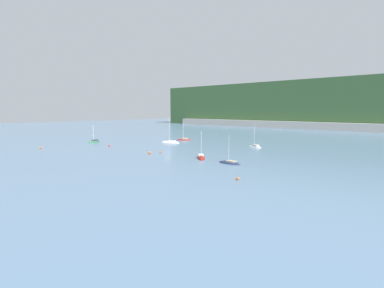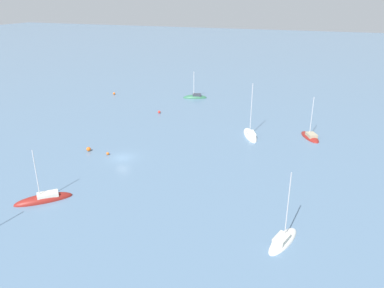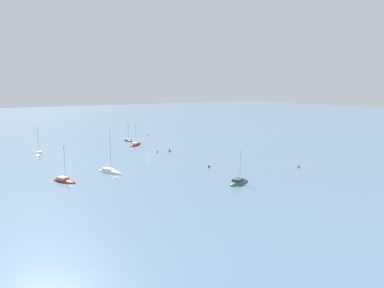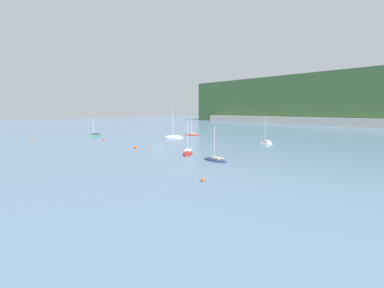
{
  "view_description": "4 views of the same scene",
  "coord_description": "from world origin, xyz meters",
  "px_view_note": "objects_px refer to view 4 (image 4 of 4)",
  "views": [
    {
      "loc": [
        78.95,
        -72.59,
        15.07
      ],
      "look_at": [
        9.1,
        2.95,
        3.26
      ],
      "focal_mm": 28.0,
      "sensor_mm": 36.0,
      "label": 1
    },
    {
      "loc": [
        57.41,
        35.97,
        29.37
      ],
      "look_at": [
        -7.78,
        11.5,
        1.58
      ],
      "focal_mm": 35.0,
      "sensor_mm": 36.0,
      "label": 2
    },
    {
      "loc": [
        -116.65,
        51.86,
        23.62
      ],
      "look_at": [
        -5.8,
        -14.15,
        2.92
      ],
      "focal_mm": 35.0,
      "sensor_mm": 36.0,
      "label": 3
    },
    {
      "loc": [
        79.16,
        -50.91,
        11.68
      ],
      "look_at": [
        8.27,
        6.66,
        1.04
      ],
      "focal_mm": 28.0,
      "sensor_mm": 36.0,
      "label": 4
    }
  ],
  "objects_px": {
    "sailboat_5": "(192,135)",
    "mooring_buoy_2": "(149,146)",
    "sailboat_3": "(188,154)",
    "sailboat_4": "(95,136)",
    "mooring_buoy_4": "(203,179)",
    "mooring_buoy_3": "(104,139)",
    "mooring_buoy_1": "(32,140)",
    "sailboat_2": "(266,143)",
    "sailboat_1": "(215,161)",
    "mooring_buoy_0": "(135,147)",
    "sailboat_0": "(174,137)"
  },
  "relations": [
    {
      "from": "sailboat_2",
      "to": "mooring_buoy_0",
      "type": "distance_m",
      "value": 44.19
    },
    {
      "from": "sailboat_2",
      "to": "mooring_buoy_2",
      "type": "distance_m",
      "value": 39.79
    },
    {
      "from": "sailboat_1",
      "to": "sailboat_4",
      "type": "distance_m",
      "value": 78.05
    },
    {
      "from": "sailboat_5",
      "to": "mooring_buoy_0",
      "type": "bearing_deg",
      "value": 91.99
    },
    {
      "from": "sailboat_1",
      "to": "mooring_buoy_0",
      "type": "distance_m",
      "value": 31.17
    },
    {
      "from": "sailboat_4",
      "to": "mooring_buoy_4",
      "type": "height_order",
      "value": "sailboat_4"
    },
    {
      "from": "mooring_buoy_0",
      "to": "sailboat_5",
      "type": "bearing_deg",
      "value": 119.94
    },
    {
      "from": "sailboat_1",
      "to": "mooring_buoy_0",
      "type": "bearing_deg",
      "value": 6.83
    },
    {
      "from": "sailboat_2",
      "to": "sailboat_4",
      "type": "distance_m",
      "value": 72.78
    },
    {
      "from": "sailboat_2",
      "to": "mooring_buoy_2",
      "type": "bearing_deg",
      "value": 82.73
    },
    {
      "from": "sailboat_0",
      "to": "mooring_buoy_1",
      "type": "height_order",
      "value": "sailboat_0"
    },
    {
      "from": "sailboat_1",
      "to": "sailboat_5",
      "type": "bearing_deg",
      "value": -34.34
    },
    {
      "from": "sailboat_1",
      "to": "sailboat_2",
      "type": "bearing_deg",
      "value": -68.73
    },
    {
      "from": "sailboat_5",
      "to": "mooring_buoy_4",
      "type": "relative_size",
      "value": 15.64
    },
    {
      "from": "mooring_buoy_0",
      "to": "mooring_buoy_1",
      "type": "distance_m",
      "value": 46.37
    },
    {
      "from": "mooring_buoy_3",
      "to": "sailboat_5",
      "type": "bearing_deg",
      "value": 82.89
    },
    {
      "from": "mooring_buoy_2",
      "to": "sailboat_5",
      "type": "bearing_deg",
      "value": 123.32
    },
    {
      "from": "sailboat_0",
      "to": "mooring_buoy_3",
      "type": "distance_m",
      "value": 27.81
    },
    {
      "from": "sailboat_4",
      "to": "mooring_buoy_1",
      "type": "relative_size",
      "value": 12.6
    },
    {
      "from": "sailboat_5",
      "to": "mooring_buoy_2",
      "type": "height_order",
      "value": "sailboat_5"
    },
    {
      "from": "sailboat_5",
      "to": "mooring_buoy_3",
      "type": "height_order",
      "value": "sailboat_5"
    },
    {
      "from": "mooring_buoy_2",
      "to": "sailboat_1",
      "type": "bearing_deg",
      "value": -2.02
    },
    {
      "from": "mooring_buoy_0",
      "to": "mooring_buoy_4",
      "type": "height_order",
      "value": "mooring_buoy_0"
    },
    {
      "from": "mooring_buoy_4",
      "to": "mooring_buoy_0",
      "type": "bearing_deg",
      "value": 165.4
    },
    {
      "from": "sailboat_4",
      "to": "mooring_buoy_1",
      "type": "bearing_deg",
      "value": -8.61
    },
    {
      "from": "sailboat_5",
      "to": "mooring_buoy_2",
      "type": "relative_size",
      "value": 17.02
    },
    {
      "from": "sailboat_4",
      "to": "mooring_buoy_3",
      "type": "relative_size",
      "value": 12.73
    },
    {
      "from": "sailboat_1",
      "to": "sailboat_4",
      "type": "bearing_deg",
      "value": -1.3
    },
    {
      "from": "sailboat_3",
      "to": "mooring_buoy_3",
      "type": "height_order",
      "value": "sailboat_3"
    },
    {
      "from": "sailboat_4",
      "to": "mooring_buoy_4",
      "type": "distance_m",
      "value": 92.43
    },
    {
      "from": "mooring_buoy_1",
      "to": "mooring_buoy_2",
      "type": "bearing_deg",
      "value": 30.1
    },
    {
      "from": "sailboat_0",
      "to": "sailboat_2",
      "type": "xyz_separation_m",
      "value": [
        36.82,
        12.28,
        0.04
      ]
    },
    {
      "from": "sailboat_3",
      "to": "mooring_buoy_3",
      "type": "xyz_separation_m",
      "value": [
        -47.63,
        -2.91,
        0.28
      ]
    },
    {
      "from": "sailboat_3",
      "to": "mooring_buoy_2",
      "type": "distance_m",
      "value": 18.64
    },
    {
      "from": "sailboat_2",
      "to": "sailboat_1",
      "type": "bearing_deg",
      "value": 127.92
    },
    {
      "from": "sailboat_3",
      "to": "sailboat_4",
      "type": "xyz_separation_m",
      "value": [
        -66.01,
        0.58,
        0.02
      ]
    },
    {
      "from": "sailboat_3",
      "to": "sailboat_5",
      "type": "distance_m",
      "value": 56.04
    },
    {
      "from": "mooring_buoy_2",
      "to": "mooring_buoy_3",
      "type": "xyz_separation_m",
      "value": [
        -29.0,
        -2.46,
        0.07
      ]
    },
    {
      "from": "sailboat_3",
      "to": "mooring_buoy_4",
      "type": "distance_m",
      "value": 29.82
    },
    {
      "from": "sailboat_0",
      "to": "mooring_buoy_0",
      "type": "distance_m",
      "value": 35.09
    },
    {
      "from": "sailboat_4",
      "to": "sailboat_2",
      "type": "bearing_deg",
      "value": 98.96
    },
    {
      "from": "sailboat_2",
      "to": "mooring_buoy_3",
      "type": "height_order",
      "value": "sailboat_2"
    },
    {
      "from": "sailboat_0",
      "to": "sailboat_4",
      "type": "xyz_separation_m",
      "value": [
        -26.84,
        -22.99,
        0.01
      ]
    },
    {
      "from": "sailboat_4",
      "to": "mooring_buoy_4",
      "type": "bearing_deg",
      "value": 59.31
    },
    {
      "from": "sailboat_3",
      "to": "sailboat_4",
      "type": "distance_m",
      "value": 66.01
    },
    {
      "from": "sailboat_4",
      "to": "mooring_buoy_3",
      "type": "height_order",
      "value": "sailboat_4"
    },
    {
      "from": "sailboat_1",
      "to": "mooring_buoy_3",
      "type": "bearing_deg",
      "value": 1.58
    },
    {
      "from": "mooring_buoy_4",
      "to": "sailboat_5",
      "type": "bearing_deg",
      "value": 142.03
    },
    {
      "from": "sailboat_2",
      "to": "mooring_buoy_1",
      "type": "distance_m",
      "value": 84.36
    },
    {
      "from": "mooring_buoy_3",
      "to": "mooring_buoy_4",
      "type": "relative_size",
      "value": 1.14
    }
  ]
}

